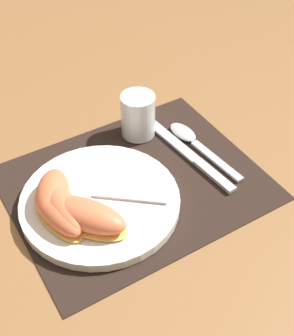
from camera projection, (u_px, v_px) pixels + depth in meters
ground_plane at (136, 184)px, 0.79m from camera, size 3.00×3.00×0.00m
placemat at (136, 183)px, 0.79m from camera, size 0.41×0.33×0.00m
plate at (100, 202)px, 0.74m from camera, size 0.25×0.25×0.02m
juice_glass at (138, 117)px, 0.85m from camera, size 0.06×0.06×0.08m
knife at (191, 156)px, 0.83m from camera, size 0.04×0.23×0.01m
spoon at (191, 139)px, 0.86m from camera, size 0.04×0.19×0.01m
fork at (97, 194)px, 0.74m from camera, size 0.16×0.14×0.00m
citrus_wedge_0 at (53, 194)px, 0.72m from camera, size 0.10×0.11×0.04m
citrus_wedge_1 at (61, 206)px, 0.70m from camera, size 0.05×0.13×0.04m
citrus_wedge_2 at (58, 214)px, 0.69m from camera, size 0.06×0.12×0.03m
citrus_wedge_3 at (87, 216)px, 0.69m from camera, size 0.12×0.14×0.04m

